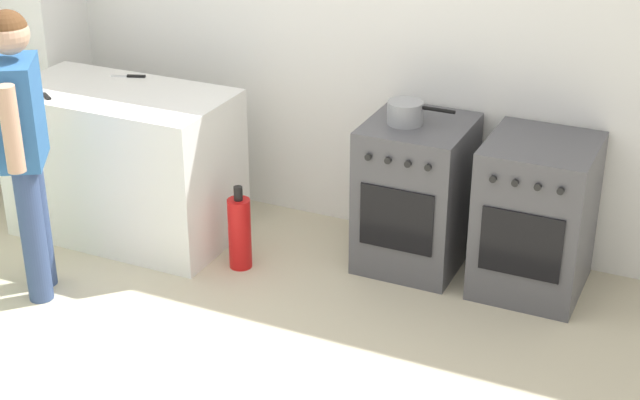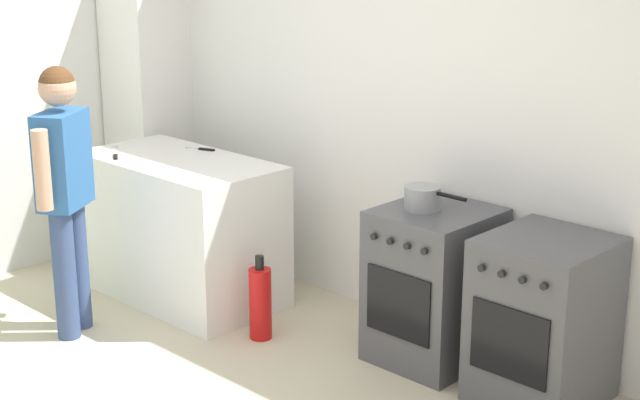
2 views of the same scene
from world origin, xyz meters
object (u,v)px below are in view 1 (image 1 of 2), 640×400
(oven_right, at_px, (535,216))
(knife_paring, at_px, (131,76))
(oven_left, at_px, (416,194))
(knife_bread, at_px, (41,91))
(pot, at_px, (406,113))
(fire_extinguisher, at_px, (240,232))
(larder_cabinet, at_px, (38,35))
(person, at_px, (22,134))

(oven_right, xyz_separation_m, knife_paring, (-2.46, -0.12, 0.48))
(oven_left, distance_m, knife_bread, 2.22)
(oven_right, xyz_separation_m, pot, (-0.74, -0.04, 0.49))
(fire_extinguisher, distance_m, larder_cabinet, 2.03)
(oven_left, xyz_separation_m, pot, (-0.06, -0.04, 0.49))
(oven_right, bearing_deg, pot, -177.05)
(larder_cabinet, bearing_deg, oven_right, -1.76)
(oven_left, distance_m, fire_extinguisher, 1.01)
(larder_cabinet, bearing_deg, knife_bread, -50.43)
(knife_paring, bearing_deg, oven_left, 3.90)
(knife_bread, bearing_deg, oven_left, 15.15)
(oven_left, bearing_deg, pot, -149.32)
(oven_right, distance_m, larder_cabinet, 3.38)
(knife_bread, height_order, knife_paring, same)
(knife_paring, height_order, fire_extinguisher, knife_paring)
(oven_left, bearing_deg, knife_paring, -176.10)
(pot, xyz_separation_m, knife_bread, (-2.03, -0.53, -0.01))
(oven_right, height_order, fire_extinguisher, oven_right)
(pot, height_order, knife_paring, pot)
(knife_bread, bearing_deg, fire_extinguisher, 4.19)
(oven_right, xyz_separation_m, larder_cabinet, (-3.33, 0.10, 0.57))
(knife_paring, bearing_deg, fire_extinguisher, -21.32)
(oven_left, xyz_separation_m, knife_paring, (-1.78, -0.12, 0.48))
(oven_left, relative_size, larder_cabinet, 0.42)
(larder_cabinet, bearing_deg, person, -53.80)
(person, height_order, fire_extinguisher, person)
(pot, relative_size, fire_extinguisher, 0.75)
(fire_extinguisher, bearing_deg, pot, 28.63)
(pot, distance_m, fire_extinguisher, 1.15)
(knife_paring, bearing_deg, pot, 2.77)
(person, bearing_deg, larder_cabinet, 126.20)
(pot, xyz_separation_m, larder_cabinet, (-2.59, 0.14, 0.09))
(oven_right, height_order, knife_paring, knife_paring)
(oven_right, xyz_separation_m, knife_bread, (-2.78, -0.57, 0.48))
(oven_left, xyz_separation_m, fire_extinguisher, (-0.87, -0.48, -0.21))
(oven_right, bearing_deg, knife_paring, -177.18)
(oven_left, distance_m, larder_cabinet, 2.71)
(fire_extinguisher, bearing_deg, larder_cabinet, 161.95)
(person, bearing_deg, pot, 34.43)
(knife_bread, bearing_deg, pot, 14.60)
(oven_left, xyz_separation_m, oven_right, (0.68, 0.00, 0.00))
(pot, bearing_deg, fire_extinguisher, -151.37)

